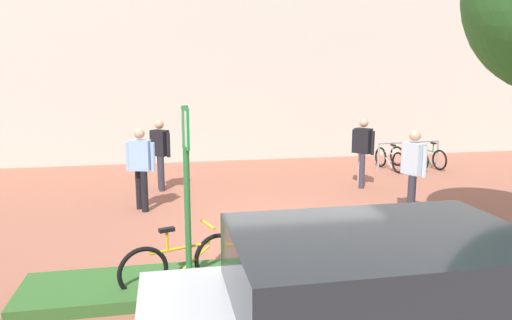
# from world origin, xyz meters

# --- Properties ---
(ground_plane) EXTENTS (60.00, 60.00, 0.00)m
(ground_plane) POSITION_xyz_m (0.00, 0.00, 0.00)
(ground_plane) COLOR #9E5B47
(building_facade) EXTENTS (28.00, 1.20, 10.00)m
(building_facade) POSITION_xyz_m (0.00, 7.90, 5.00)
(building_facade) COLOR beige
(building_facade) RESTS_ON ground
(planter_strip) EXTENTS (7.00, 1.10, 0.16)m
(planter_strip) POSITION_xyz_m (-0.51, -1.91, 0.08)
(planter_strip) COLOR #336028
(planter_strip) RESTS_ON ground
(parking_sign_post) EXTENTS (0.08, 0.36, 2.41)m
(parking_sign_post) POSITION_xyz_m (-1.89, -1.91, 1.58)
(parking_sign_post) COLOR #2D7238
(parking_sign_post) RESTS_ON ground
(bike_at_sign) EXTENTS (1.61, 0.62, 0.86)m
(bike_at_sign) POSITION_xyz_m (-1.98, -1.85, 0.35)
(bike_at_sign) COLOR black
(bike_at_sign) RESTS_ON ground
(bike_rack_cluster) EXTENTS (2.10, 1.68, 0.83)m
(bike_rack_cluster) POSITION_xyz_m (5.02, 4.96, 0.35)
(bike_rack_cluster) COLOR #99999E
(bike_rack_cluster) RESTS_ON ground
(bollard_steel) EXTENTS (0.16, 0.16, 0.90)m
(bollard_steel) POSITION_xyz_m (2.74, 3.24, 0.45)
(bollard_steel) COLOR #ADADB2
(bollard_steel) RESTS_ON ground
(person_suited_navy) EXTENTS (0.44, 0.50, 1.72)m
(person_suited_navy) POSITION_xyz_m (2.70, 3.08, 0.98)
(person_suited_navy) COLOR #383342
(person_suited_navy) RESTS_ON ground
(person_shirt_blue) EXTENTS (0.59, 0.37, 1.72)m
(person_shirt_blue) POSITION_xyz_m (-2.64, 1.97, 0.98)
(person_shirt_blue) COLOR black
(person_shirt_blue) RESTS_ON ground
(person_casual_tan) EXTENTS (0.37, 0.58, 1.72)m
(person_casual_tan) POSITION_xyz_m (2.64, 0.54, 0.98)
(person_casual_tan) COLOR #2D2D38
(person_casual_tan) RESTS_ON ground
(person_suited_dark) EXTENTS (0.48, 0.44, 1.72)m
(person_suited_dark) POSITION_xyz_m (-2.25, 3.68, 0.98)
(person_suited_dark) COLOR #2D2D38
(person_suited_dark) RESTS_ON ground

